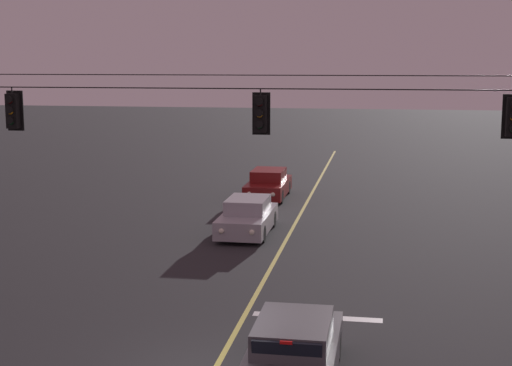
{
  "coord_description": "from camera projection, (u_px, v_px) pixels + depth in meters",
  "views": [
    {
      "loc": [
        3.48,
        -14.71,
        6.66
      ],
      "look_at": [
        0.0,
        5.73,
        3.26
      ],
      "focal_mm": 52.65,
      "sensor_mm": 36.0,
      "label": 1
    }
  ],
  "objects": [
    {
      "name": "lane_centre_stripe",
      "position": [
        280.0,
        251.0,
        26.4
      ],
      "size": [
        0.14,
        60.0,
        0.01
      ],
      "primitive_type": "cube",
      "color": "#D1C64C",
      "rests_on": "ground"
    },
    {
      "name": "stop_bar_paint",
      "position": [
        317.0,
        317.0,
        19.67
      ],
      "size": [
        3.4,
        0.36,
        0.01
      ],
      "primitive_type": "cube",
      "color": "silver",
      "rests_on": "ground"
    },
    {
      "name": "signal_span_assembly",
      "position": [
        250.0,
        168.0,
        19.95
      ],
      "size": [
        20.03,
        0.32,
        7.32
      ],
      "color": "#38281C",
      "rests_on": "ground"
    },
    {
      "name": "traffic_light_leftmost",
      "position": [
        13.0,
        111.0,
        20.8
      ],
      "size": [
        0.48,
        0.41,
        1.22
      ],
      "color": "black"
    },
    {
      "name": "traffic_light_left_inner",
      "position": [
        260.0,
        114.0,
        19.65
      ],
      "size": [
        0.48,
        0.41,
        1.22
      ],
      "color": "black"
    },
    {
      "name": "car_waiting_near_lane",
      "position": [
        294.0,
        352.0,
        15.61
      ],
      "size": [
        1.8,
        4.33,
        1.39
      ],
      "color": "#4C4C51",
      "rests_on": "ground"
    },
    {
      "name": "car_oncoming_lead",
      "position": [
        247.0,
        217.0,
        29.08
      ],
      "size": [
        1.8,
        4.42,
        1.39
      ],
      "color": "#A5A5AD",
      "rests_on": "ground"
    },
    {
      "name": "car_oncoming_trailing",
      "position": [
        268.0,
        185.0,
        36.64
      ],
      "size": [
        1.8,
        4.42,
        1.39
      ],
      "color": "maroon",
      "rests_on": "ground"
    }
  ]
}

